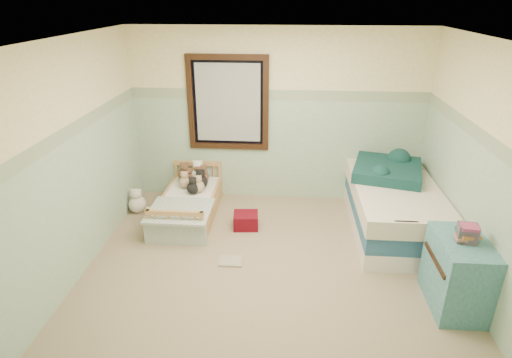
# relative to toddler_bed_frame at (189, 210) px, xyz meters

# --- Properties ---
(floor) EXTENTS (4.20, 3.60, 0.02)m
(floor) POSITION_rel_toddler_bed_frame_xyz_m (1.19, -1.05, -0.10)
(floor) COLOR gray
(floor) RESTS_ON ground
(ceiling) EXTENTS (4.20, 3.60, 0.02)m
(ceiling) POSITION_rel_toddler_bed_frame_xyz_m (1.19, -1.05, 2.42)
(ceiling) COLOR silver
(ceiling) RESTS_ON wall_back
(wall_back) EXTENTS (4.20, 0.04, 2.50)m
(wall_back) POSITION_rel_toddler_bed_frame_xyz_m (1.19, 0.75, 1.16)
(wall_back) COLOR beige
(wall_back) RESTS_ON floor
(wall_front) EXTENTS (4.20, 0.04, 2.50)m
(wall_front) POSITION_rel_toddler_bed_frame_xyz_m (1.19, -2.85, 1.16)
(wall_front) COLOR beige
(wall_front) RESTS_ON floor
(wall_left) EXTENTS (0.04, 3.60, 2.50)m
(wall_left) POSITION_rel_toddler_bed_frame_xyz_m (-0.91, -1.05, 1.16)
(wall_left) COLOR beige
(wall_left) RESTS_ON floor
(wall_right) EXTENTS (0.04, 3.60, 2.50)m
(wall_right) POSITION_rel_toddler_bed_frame_xyz_m (3.29, -1.05, 1.16)
(wall_right) COLOR beige
(wall_right) RESTS_ON floor
(wainscot_mint) EXTENTS (4.20, 0.01, 1.50)m
(wainscot_mint) POSITION_rel_toddler_bed_frame_xyz_m (1.19, 0.74, 0.66)
(wainscot_mint) COLOR #87AB89
(wainscot_mint) RESTS_ON floor
(border_strip) EXTENTS (4.20, 0.01, 0.15)m
(border_strip) POSITION_rel_toddler_bed_frame_xyz_m (1.19, 0.74, 1.48)
(border_strip) COLOR #456F4B
(border_strip) RESTS_ON wall_back
(window_frame) EXTENTS (1.16, 0.06, 1.36)m
(window_frame) POSITION_rel_toddler_bed_frame_xyz_m (0.49, 0.71, 1.36)
(window_frame) COLOR black
(window_frame) RESTS_ON wall_back
(window_blinds) EXTENTS (0.92, 0.01, 1.12)m
(window_blinds) POSITION_rel_toddler_bed_frame_xyz_m (0.49, 0.72, 1.36)
(window_blinds) COLOR #BBBBB7
(window_blinds) RESTS_ON window_frame
(toddler_bed_frame) EXTENTS (0.73, 1.46, 0.19)m
(toddler_bed_frame) POSITION_rel_toddler_bed_frame_xyz_m (0.00, 0.00, 0.00)
(toddler_bed_frame) COLOR #BF7F4E
(toddler_bed_frame) RESTS_ON floor
(toddler_mattress) EXTENTS (0.67, 1.40, 0.12)m
(toddler_mattress) POSITION_rel_toddler_bed_frame_xyz_m (0.00, 0.00, 0.15)
(toddler_mattress) COLOR white
(toddler_mattress) RESTS_ON toddler_bed_frame
(patchwork_quilt) EXTENTS (0.79, 0.73, 0.03)m
(patchwork_quilt) POSITION_rel_toddler_bed_frame_xyz_m (0.00, -0.45, 0.23)
(patchwork_quilt) COLOR #6D96B5
(patchwork_quilt) RESTS_ON toddler_mattress
(plush_bed_brown) EXTENTS (0.20, 0.20, 0.20)m
(plush_bed_brown) POSITION_rel_toddler_bed_frame_xyz_m (-0.15, 0.50, 0.32)
(plush_bed_brown) COLOR brown
(plush_bed_brown) RESTS_ON toddler_mattress
(plush_bed_white) EXTENTS (0.23, 0.23, 0.23)m
(plush_bed_white) POSITION_rel_toddler_bed_frame_xyz_m (0.05, 0.50, 0.33)
(plush_bed_white) COLOR white
(plush_bed_white) RESTS_ON toddler_mattress
(plush_bed_tan) EXTENTS (0.17, 0.17, 0.17)m
(plush_bed_tan) POSITION_rel_toddler_bed_frame_xyz_m (-0.10, 0.28, 0.30)
(plush_bed_tan) COLOR tan
(plush_bed_tan) RESTS_ON toddler_mattress
(plush_bed_dark) EXTENTS (0.20, 0.20, 0.20)m
(plush_bed_dark) POSITION_rel_toddler_bed_frame_xyz_m (0.13, 0.28, 0.31)
(plush_bed_dark) COLOR black
(plush_bed_dark) RESTS_ON toddler_mattress
(plush_floor_cream) EXTENTS (0.25, 0.25, 0.25)m
(plush_floor_cream) POSITION_rel_toddler_bed_frame_xyz_m (-0.76, 0.06, 0.03)
(plush_floor_cream) COLOR silver
(plush_floor_cream) RESTS_ON floor
(plush_floor_tan) EXTENTS (0.22, 0.22, 0.22)m
(plush_floor_tan) POSITION_rel_toddler_bed_frame_xyz_m (-0.41, -0.38, 0.02)
(plush_floor_tan) COLOR tan
(plush_floor_tan) RESTS_ON floor
(twin_bed_frame) EXTENTS (0.99, 1.98, 0.22)m
(twin_bed_frame) POSITION_rel_toddler_bed_frame_xyz_m (2.74, -0.15, 0.02)
(twin_bed_frame) COLOR white
(twin_bed_frame) RESTS_ON floor
(twin_boxspring) EXTENTS (0.99, 1.98, 0.22)m
(twin_boxspring) POSITION_rel_toddler_bed_frame_xyz_m (2.74, -0.15, 0.24)
(twin_boxspring) COLOR navy
(twin_boxspring) RESTS_ON twin_bed_frame
(twin_mattress) EXTENTS (1.03, 2.02, 0.22)m
(twin_mattress) POSITION_rel_toddler_bed_frame_xyz_m (2.74, -0.15, 0.46)
(twin_mattress) COLOR beige
(twin_mattress) RESTS_ON twin_boxspring
(teal_blanket) EXTENTS (1.04, 1.07, 0.14)m
(teal_blanket) POSITION_rel_toddler_bed_frame_xyz_m (2.69, 0.15, 0.64)
(teal_blanket) COLOR #0C282B
(teal_blanket) RESTS_ON twin_mattress
(dresser) EXTENTS (0.47, 0.74, 0.74)m
(dresser) POSITION_rel_toddler_bed_frame_xyz_m (3.05, -1.61, 0.28)
(dresser) COLOR #29676C
(dresser) RESTS_ON floor
(book_stack) EXTENTS (0.20, 0.16, 0.18)m
(book_stack) POSITION_rel_toddler_bed_frame_xyz_m (3.05, -1.62, 0.74)
(book_stack) COLOR brown
(book_stack) RESTS_ON dresser
(red_pillow) EXTENTS (0.35, 0.31, 0.20)m
(red_pillow) POSITION_rel_toddler_bed_frame_xyz_m (0.83, -0.25, 0.01)
(red_pillow) COLOR #A00B1F
(red_pillow) RESTS_ON floor
(floor_book) EXTENTS (0.27, 0.21, 0.02)m
(floor_book) POSITION_rel_toddler_bed_frame_xyz_m (0.73, -1.07, -0.08)
(floor_book) COLOR gold
(floor_book) RESTS_ON floor
(extra_plush_0) EXTENTS (0.16, 0.16, 0.16)m
(extra_plush_0) POSITION_rel_toddler_bed_frame_xyz_m (-0.07, 0.46, 0.29)
(extra_plush_0) COLOR brown
(extra_plush_0) RESTS_ON toddler_mattress
(extra_plush_1) EXTENTS (0.18, 0.18, 0.18)m
(extra_plush_1) POSITION_rel_toddler_bed_frame_xyz_m (0.12, 0.14, 0.30)
(extra_plush_1) COLOR tan
(extra_plush_1) RESTS_ON toddler_mattress
(extra_plush_2) EXTENTS (0.17, 0.17, 0.17)m
(extra_plush_2) POSITION_rel_toddler_bed_frame_xyz_m (0.13, 0.39, 0.30)
(extra_plush_2) COLOR brown
(extra_plush_2) RESTS_ON toddler_mattress
(extra_plush_3) EXTENTS (0.17, 0.17, 0.17)m
(extra_plush_3) POSITION_rel_toddler_bed_frame_xyz_m (0.06, 0.09, 0.30)
(extra_plush_3) COLOR black
(extra_plush_3) RESTS_ON toddler_mattress
(extra_plush_4) EXTENTS (0.19, 0.19, 0.19)m
(extra_plush_4) POSITION_rel_toddler_bed_frame_xyz_m (0.11, 0.50, 0.31)
(extra_plush_4) COLOR brown
(extra_plush_4) RESTS_ON toddler_mattress
(extra_plush_5) EXTENTS (0.20, 0.20, 0.20)m
(extra_plush_5) POSITION_rel_toddler_bed_frame_xyz_m (0.06, 0.47, 0.31)
(extra_plush_5) COLOR brown
(extra_plush_5) RESTS_ON toddler_mattress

